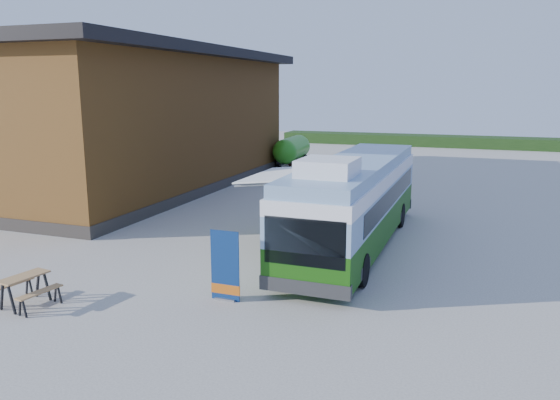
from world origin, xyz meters
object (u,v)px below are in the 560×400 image
at_px(bus, 355,200).
at_px(person_b, 292,184).
at_px(slurry_tanker, 292,150).
at_px(banner, 225,272).
at_px(person_a, 361,181).
at_px(picnic_table, 24,283).

height_order(bus, person_b, bus).
height_order(bus, slurry_tanker, bus).
height_order(banner, person_b, person_b).
bearing_deg(slurry_tanker, banner, -78.68).
bearing_deg(person_a, banner, -144.44).
xyz_separation_m(picnic_table, slurry_tanker, (-1.68, 25.99, 0.60)).
distance_m(bus, banner, 6.36).
bearing_deg(bus, banner, -108.71).
distance_m(banner, slurry_tanker, 24.77).
relative_size(bus, person_a, 6.48).
height_order(picnic_table, person_a, person_a).
height_order(bus, person_a, bus).
bearing_deg(person_b, bus, 65.42).
xyz_separation_m(person_a, person_b, (-2.77, -2.54, 0.10)).
xyz_separation_m(bus, picnic_table, (-6.71, -7.99, -1.09)).
xyz_separation_m(banner, person_a, (0.52, 14.48, 0.12)).
relative_size(bus, banner, 6.12).
bearing_deg(person_b, banner, 40.25).
distance_m(picnic_table, slurry_tanker, 26.05).
bearing_deg(picnic_table, bus, 58.99).
height_order(picnic_table, person_b, person_b).
xyz_separation_m(person_a, slurry_tanker, (-6.82, 9.47, 0.31)).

